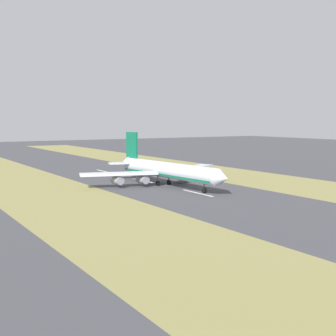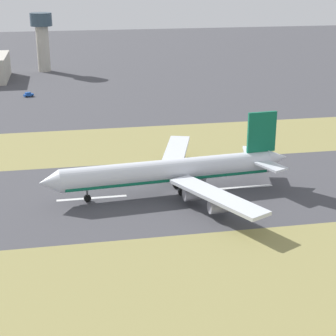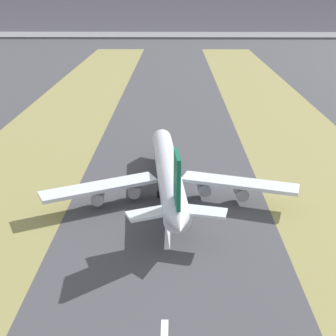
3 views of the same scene
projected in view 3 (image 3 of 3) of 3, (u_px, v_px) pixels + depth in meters
name	position (u px, v px, depth m)	size (l,w,h in m)	color
ground_plane	(169.00, 195.00, 123.52)	(800.00, 800.00, 0.00)	#424247
centreline_dash_mid	(168.00, 229.00, 106.22)	(1.20, 18.00, 0.01)	silver
centreline_dash_far	(170.00, 165.00, 143.46)	(1.20, 18.00, 0.01)	silver
airplane_main_jet	(169.00, 174.00, 120.88)	(63.90, 67.22, 20.20)	silver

